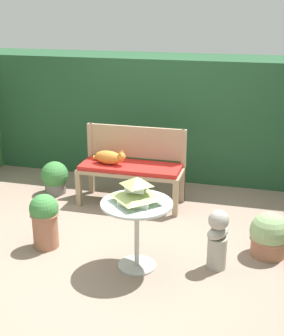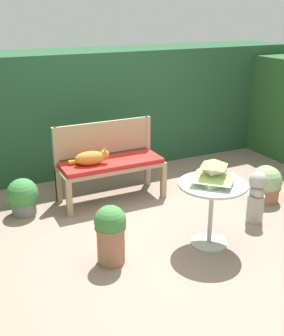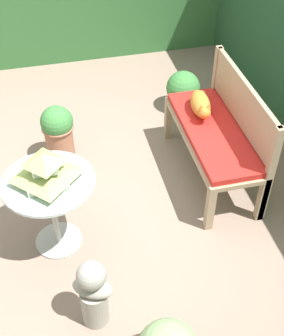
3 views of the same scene
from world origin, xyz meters
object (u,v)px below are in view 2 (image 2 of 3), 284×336
potted_plant_bench_left (111,232)px  cat (91,158)px  garden_bench (111,166)px  patio_table (212,197)px  potted_plant_bench_right (23,197)px  garden_bust (256,196)px  potted_plant_hedge_corner (266,185)px  pagoda_birdhouse (213,173)px

potted_plant_bench_left → cat: bearing=77.7°
garden_bench → patio_table: size_ratio=1.91×
garden_bench → potted_plant_bench_right: (-1.03, 0.07, -0.22)m
patio_table → potted_plant_bench_right: bearing=135.9°
garden_bust → cat: bearing=78.8°
garden_bench → potted_plant_bench_left: 1.35m
cat → garden_bust: cat is taller
potted_plant_hedge_corner → cat: bearing=156.7°
patio_table → pagoda_birdhouse: pagoda_birdhouse is taller
potted_plant_hedge_corner → garden_bust: bearing=-141.7°
pagoda_birdhouse → potted_plant_bench_right: size_ratio=0.89×
garden_bench → potted_plant_hedge_corner: (1.62, -0.84, -0.22)m
potted_plant_hedge_corner → patio_table: bearing=-155.3°
patio_table → cat: bearing=118.0°
potted_plant_hedge_corner → garden_bench: bearing=152.6°
pagoda_birdhouse → potted_plant_bench_left: (-0.98, 0.13, -0.44)m
garden_bust → potted_plant_hedge_corner: (0.45, 0.36, -0.09)m
pagoda_birdhouse → garden_bust: bearing=13.9°
garden_bench → patio_table: 1.45m
potted_plant_bench_right → potted_plant_bench_left: potted_plant_bench_left is taller
potted_plant_bench_right → patio_table: bearing=-44.1°
garden_bench → potted_plant_bench_left: (-0.52, -1.25, -0.12)m
garden_bench → cat: size_ratio=2.75×
cat → garden_bust: (1.42, -1.17, -0.28)m
potted_plant_bench_right → potted_plant_hedge_corner: (2.65, -0.91, -0.00)m
pagoda_birdhouse → garden_bust: pagoda_birdhouse is taller
potted_plant_bench_right → garden_bench: bearing=-3.9°
garden_bench → pagoda_birdhouse: 1.49m
garden_bench → potted_plant_bench_left: potted_plant_bench_left is taller
pagoda_birdhouse → potted_plant_bench_right: 2.14m
patio_table → potted_plant_bench_right: patio_table is taller
garden_bench → potted_plant_hedge_corner: garden_bench is taller
garden_bench → potted_plant_bench_right: garden_bench is taller
pagoda_birdhouse → potted_plant_bench_right: pagoda_birdhouse is taller
pagoda_birdhouse → garden_bench: bearing=108.5°
patio_table → potted_plant_bench_left: patio_table is taller
patio_table → garden_bust: 0.76m
garden_bust → potted_plant_bench_right: (-2.20, 1.27, -0.09)m
garden_bust → potted_plant_bench_right: garden_bust is taller
pagoda_birdhouse → potted_plant_hedge_corner: size_ratio=0.85×
cat → potted_plant_bench_left: 1.27m
garden_bench → potted_plant_bench_right: size_ratio=2.95×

